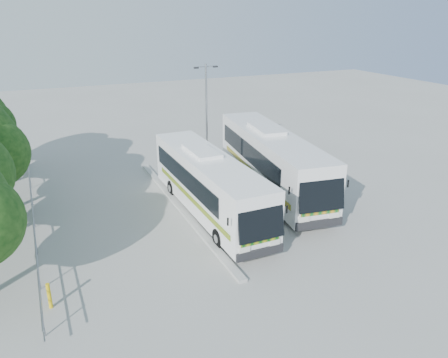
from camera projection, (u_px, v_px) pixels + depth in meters
name	position (u px, v px, depth m)	size (l,w,h in m)	color
ground	(232.00, 216.00, 24.10)	(100.00, 100.00, 0.00)	#A0A09B
kerb_divider	(181.00, 208.00, 24.90)	(0.40, 16.00, 0.15)	#B2B2AD
railing	(32.00, 207.00, 23.42)	(0.06, 22.00, 1.00)	gray
coach_main	(209.00, 183.00, 23.82)	(2.59, 11.77, 3.26)	white
coach_adjacent	(272.00, 160.00, 27.07)	(4.28, 13.11, 3.58)	white
lamppost	(207.00, 111.00, 30.72)	(1.77, 0.29, 7.25)	#999CA1
bollard	(49.00, 296.00, 16.43)	(0.15, 0.15, 1.06)	gold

